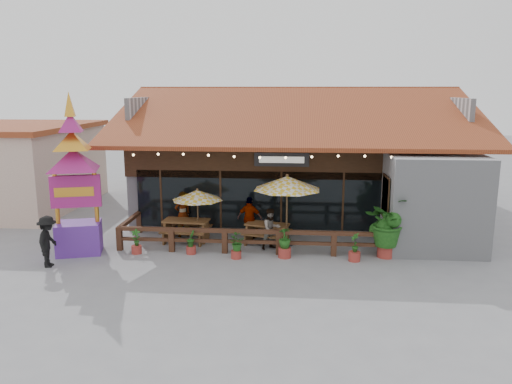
# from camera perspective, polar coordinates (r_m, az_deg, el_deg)

# --- Properties ---
(ground) EXTENTS (100.00, 100.00, 0.00)m
(ground) POSITION_cam_1_polar(r_m,az_deg,el_deg) (18.99, 4.18, -6.67)
(ground) COLOR gray
(ground) RESTS_ON ground
(restaurant_building) EXTENTS (15.50, 14.73, 6.09)m
(restaurant_building) POSITION_cam_1_polar(r_m,az_deg,el_deg) (24.92, 5.04, 2.96)
(restaurant_building) COLOR #B7B8BD
(restaurant_building) RESTS_ON ground
(patio_railing) EXTENTS (10.00, 2.60, 0.92)m
(patio_railing) POSITION_cam_1_polar(r_m,az_deg,el_deg) (18.70, -2.74, -4.96)
(patio_railing) COLOR #4C2C1B
(patio_railing) RESTS_ON ground
(neighbor_building) EXTENTS (8.40, 8.40, 4.22)m
(neighbor_building) POSITION_cam_1_polar(r_m,az_deg,el_deg) (28.65, -27.19, 2.70)
(neighbor_building) COLOR beige
(neighbor_building) RESTS_ON ground
(umbrella_left) EXTENTS (2.10, 2.10, 2.16)m
(umbrella_left) POSITION_cam_1_polar(r_m,az_deg,el_deg) (19.68, -6.72, -0.38)
(umbrella_left) COLOR brown
(umbrella_left) RESTS_ON ground
(umbrella_right) EXTENTS (3.50, 3.50, 2.81)m
(umbrella_right) POSITION_cam_1_polar(r_m,az_deg,el_deg) (19.01, 3.58, 1.00)
(umbrella_right) COLOR brown
(umbrella_right) RESTS_ON ground
(picnic_table_left) EXTENTS (1.89, 1.66, 0.86)m
(picnic_table_left) POSITION_cam_1_polar(r_m,az_deg,el_deg) (20.15, -7.96, -3.94)
(picnic_table_left) COLOR brown
(picnic_table_left) RESTS_ON ground
(picnic_table_right) EXTENTS (1.99, 1.83, 0.80)m
(picnic_table_right) POSITION_cam_1_polar(r_m,az_deg,el_deg) (19.65, 1.27, -4.36)
(picnic_table_right) COLOR brown
(picnic_table_right) RESTS_ON ground
(thai_sign_tower) EXTENTS (2.90, 2.90, 6.34)m
(thai_sign_tower) POSITION_cam_1_polar(r_m,az_deg,el_deg) (19.03, -20.12, 3.06)
(thai_sign_tower) COLOR #5E2999
(thai_sign_tower) RESTS_ON ground
(tropical_plant) EXTENTS (2.12, 2.14, 2.23)m
(tropical_plant) POSITION_cam_1_polar(r_m,az_deg,el_deg) (18.45, 14.76, -3.43)
(tropical_plant) COLOR maroon
(tropical_plant) RESTS_ON ground
(diner_a) EXTENTS (0.82, 0.79, 1.90)m
(diner_a) POSITION_cam_1_polar(r_m,az_deg,el_deg) (20.64, -8.37, -2.51)
(diner_a) COLOR #392112
(diner_a) RESTS_ON ground
(diner_b) EXTENTS (0.97, 0.92, 1.57)m
(diner_b) POSITION_cam_1_polar(r_m,az_deg,el_deg) (18.90, 1.75, -4.24)
(diner_b) COLOR #392112
(diner_b) RESTS_ON ground
(diner_c) EXTENTS (1.08, 0.60, 1.75)m
(diner_c) POSITION_cam_1_polar(r_m,az_deg,el_deg) (20.07, -0.71, -3.02)
(diner_c) COLOR #392112
(diner_c) RESTS_ON ground
(pedestrian) EXTENTS (0.81, 1.23, 1.78)m
(pedestrian) POSITION_cam_1_polar(r_m,az_deg,el_deg) (18.43, -22.69, -5.24)
(pedestrian) COLOR black
(pedestrian) RESTS_ON ground
(planter_a) EXTENTS (0.38, 0.38, 0.93)m
(planter_a) POSITION_cam_1_polar(r_m,az_deg,el_deg) (19.00, -13.52, -5.72)
(planter_a) COLOR maroon
(planter_a) RESTS_ON ground
(planter_b) EXTENTS (0.36, 0.37, 0.88)m
(planter_b) POSITION_cam_1_polar(r_m,az_deg,el_deg) (18.59, -7.44, -5.84)
(planter_b) COLOR maroon
(planter_b) RESTS_ON ground
(planter_c) EXTENTS (0.72, 0.70, 0.91)m
(planter_c) POSITION_cam_1_polar(r_m,az_deg,el_deg) (17.93, -2.29, -6.05)
(planter_c) COLOR maroon
(planter_c) RESTS_ON ground
(planter_d) EXTENTS (0.54, 0.54, 1.12)m
(planter_d) POSITION_cam_1_polar(r_m,az_deg,el_deg) (18.03, 3.30, -5.86)
(planter_d) COLOR maroon
(planter_d) RESTS_ON ground
(planter_e) EXTENTS (0.42, 0.42, 1.03)m
(planter_e) POSITION_cam_1_polar(r_m,az_deg,el_deg) (18.02, 11.21, -6.43)
(planter_e) COLOR maroon
(planter_e) RESTS_ON ground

